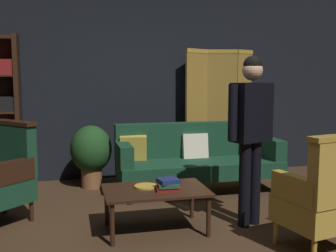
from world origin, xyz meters
TOP-DOWN VIEW (x-y plane):
  - ground_plane at (0.00, 0.00)m, footprint 10.00×10.00m
  - back_wall at (0.00, 2.45)m, footprint 7.20×0.10m
  - folding_screen at (1.22, 2.32)m, footprint 1.26×0.35m
  - velvet_couch at (0.55, 1.45)m, footprint 2.12×0.78m
  - coffee_table at (-0.28, 0.17)m, footprint 1.00×0.64m
  - armchair_gilt_accent at (1.00, -0.63)m, footprint 0.69×0.68m
  - armchair_wing_left at (-1.75, 0.79)m, footprint 0.82×0.82m
  - standing_figure at (0.68, 0.11)m, footprint 0.56×0.34m
  - potted_plant at (-0.80, 1.91)m, footprint 0.55×0.55m
  - book_red_leather at (-0.17, 0.10)m, footprint 0.24×0.18m
  - book_green_cloth at (-0.17, 0.10)m, footprint 0.21×0.20m
  - book_navy_cloth at (-0.17, 0.10)m, footprint 0.21×0.20m
  - brass_tray at (-0.35, 0.26)m, footprint 0.23×0.23m

SIDE VIEW (x-z plane):
  - ground_plane at x=0.00m, z-range 0.00..0.00m
  - coffee_table at x=-0.28m, z-range 0.16..0.58m
  - brass_tray at x=-0.35m, z-range 0.42..0.44m
  - book_red_leather at x=-0.17m, z-range 0.42..0.46m
  - velvet_couch at x=0.55m, z-range 0.01..0.89m
  - book_green_cloth at x=-0.17m, z-range 0.46..0.49m
  - potted_plant at x=-0.80m, z-range 0.07..0.91m
  - armchair_gilt_accent at x=1.00m, z-range -0.03..1.01m
  - armchair_wing_left at x=-1.75m, z-range -0.03..1.01m
  - book_navy_cloth at x=-0.17m, z-range 0.49..0.53m
  - folding_screen at x=1.22m, z-range 0.04..1.94m
  - standing_figure at x=0.68m, z-range 0.17..1.88m
  - back_wall at x=0.00m, z-range 0.00..2.80m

